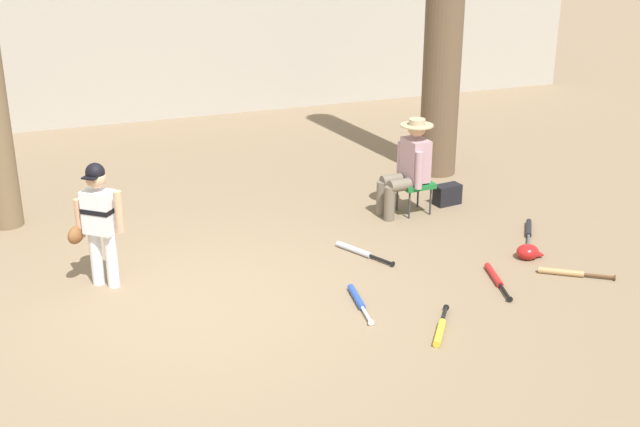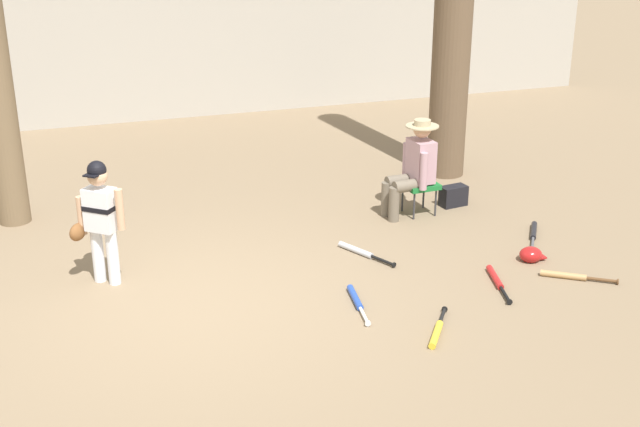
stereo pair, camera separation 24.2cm
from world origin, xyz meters
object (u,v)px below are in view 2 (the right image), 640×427
object	(u,v)px
bat_blue_youth	(356,300)
batting_helmet_red	(531,255)
folding_stool	(420,186)
bat_red_barrel	(496,280)
seated_spectator	(413,165)
bat_yellow_trainer	(437,332)
bat_wood_tan	(569,276)
handbag_beside_stool	(453,196)
young_ballplayer	(100,215)
bat_black_composite	(534,233)
bat_aluminum_silver	(360,252)

from	to	relation	value
bat_blue_youth	batting_helmet_red	bearing A→B (deg)	8.54
folding_stool	bat_red_barrel	bearing A→B (deg)	-92.06
seated_spectator	bat_yellow_trainer	distance (m)	3.05
folding_stool	bat_yellow_trainer	size ratio (longest dim) A/B	0.67
bat_wood_tan	bat_yellow_trainer	world-z (taller)	same
bat_blue_youth	batting_helmet_red	distance (m)	2.17
handbag_beside_stool	bat_red_barrel	bearing A→B (deg)	-105.76
young_ballplayer	seated_spectator	bearing A→B (deg)	10.90
young_ballplayer	bat_red_barrel	xyz separation A→B (m)	(3.79, -1.31, -0.71)
folding_stool	bat_red_barrel	size ratio (longest dim) A/B	0.54
bat_yellow_trainer	batting_helmet_red	xyz separation A→B (m)	(1.68, 1.13, 0.04)
handbag_beside_stool	bat_yellow_trainer	size ratio (longest dim) A/B	0.54
bat_black_composite	batting_helmet_red	bearing A→B (deg)	-124.54
folding_stool	handbag_beside_stool	distance (m)	0.59
bat_blue_youth	folding_stool	bearing A→B (deg)	51.42
seated_spectator	folding_stool	bearing A→B (deg)	3.96
bat_blue_youth	bat_aluminum_silver	bearing A→B (deg)	67.02
seated_spectator	bat_aluminum_silver	bearing A→B (deg)	-138.67
bat_red_barrel	bat_aluminum_silver	bearing A→B (deg)	133.61
folding_stool	bat_blue_youth	bearing A→B (deg)	-128.58
young_ballplayer	seated_spectator	world-z (taller)	young_ballplayer
bat_wood_tan	young_ballplayer	bearing A→B (deg)	162.13
handbag_beside_stool	batting_helmet_red	xyz separation A→B (m)	(0.02, -1.79, -0.06)
handbag_beside_stool	bat_black_composite	size ratio (longest dim) A/B	0.50
bat_blue_youth	bat_wood_tan	size ratio (longest dim) A/B	1.14
folding_stool	bat_yellow_trainer	bearing A→B (deg)	-111.83
bat_black_composite	bat_red_barrel	xyz separation A→B (m)	(-1.05, -0.97, -0.00)
bat_red_barrel	bat_wood_tan	size ratio (longest dim) A/B	1.17
young_ballplayer	bat_red_barrel	distance (m)	4.07
bat_blue_youth	bat_red_barrel	xyz separation A→B (m)	(1.52, -0.04, 0.00)
folding_stool	seated_spectator	distance (m)	0.29
seated_spectator	handbag_beside_stool	xyz separation A→B (m)	(0.63, 0.12, -0.51)
batting_helmet_red	bat_wood_tan	bearing A→B (deg)	-75.29
bat_wood_tan	bat_yellow_trainer	xyz separation A→B (m)	(-1.82, -0.61, 0.00)
handbag_beside_stool	batting_helmet_red	world-z (taller)	handbag_beside_stool
bat_aluminum_silver	batting_helmet_red	distance (m)	1.85
batting_helmet_red	folding_stool	bearing A→B (deg)	108.25
bat_blue_youth	bat_black_composite	world-z (taller)	same
bat_yellow_trainer	batting_helmet_red	distance (m)	2.03
young_ballplayer	bat_black_composite	world-z (taller)	young_ballplayer
seated_spectator	bat_blue_youth	bearing A→B (deg)	-126.91
seated_spectator	bat_red_barrel	world-z (taller)	seated_spectator
bat_yellow_trainer	seated_spectator	bearing A→B (deg)	69.88
bat_blue_youth	bat_yellow_trainer	xyz separation A→B (m)	(0.47, -0.81, 0.00)
folding_stool	batting_helmet_red	bearing A→B (deg)	-71.75
bat_yellow_trainer	bat_wood_tan	bearing A→B (deg)	18.56
seated_spectator	handbag_beside_stool	bearing A→B (deg)	10.70
bat_aluminum_silver	seated_spectator	bearing A→B (deg)	41.33
seated_spectator	bat_yellow_trainer	size ratio (longest dim) A/B	1.90
folding_stool	bat_aluminum_silver	xyz separation A→B (m)	(-1.14, -0.92, -0.33)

